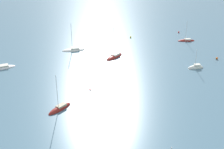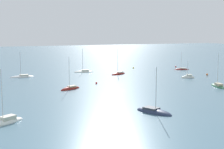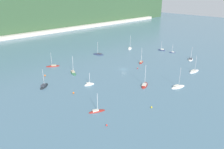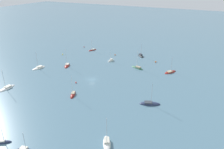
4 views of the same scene
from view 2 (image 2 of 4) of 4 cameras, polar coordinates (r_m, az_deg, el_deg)
The scene contains 14 objects.
ground_plane at distance 98.74m, azimuth 1.87°, elevation -1.89°, with size 600.00×600.00×0.00m, color slate.
sailboat_0 at distance 91.64m, azimuth -7.61°, elevation -2.65°, with size 7.15×4.62×10.23m.
sailboat_1 at distance 60.74m, azimuth -18.91°, elevation -8.28°, with size 7.86×5.89×10.77m.
sailboat_2 at distance 123.35m, azimuth 1.18°, elevation 0.07°, with size 8.28×5.85×11.45m.
sailboat_4 at distance 100.48m, azimuth 18.78°, elevation -2.06°, with size 4.94×8.69×10.86m.
sailboat_7 at distance 142.19m, azimuth 12.64°, elevation 0.90°, with size 6.77×4.20×8.41m.
sailboat_8 at distance 120.15m, azimuth -16.09°, elevation -0.43°, with size 8.77×3.16×10.14m.
sailboat_9 at distance 116.85m, azimuth 13.73°, elevation -0.56°, with size 5.44×3.02×7.25m.
sailboat_10 at distance 130.75m, azimuth -5.18°, elevation 0.48°, with size 8.61×4.85×10.62m.
sailboat_11 at distance 65.40m, azimuth 7.64°, elevation -6.86°, with size 6.07×9.08×10.35m.
mooring_buoy_0 at distance 151.96m, azimuth 11.58°, elevation 1.44°, with size 0.63×0.63×0.63m.
mooring_buoy_1 at distance 143.55m, azimuth 3.93°, elevation 1.23°, with size 0.65×0.65×0.65m.
mooring_buoy_3 at distance 125.77m, azimuth 17.00°, elevation 0.02°, with size 0.76×0.76×0.76m.
mooring_buoy_4 at distance 100.31m, azimuth -2.87°, elevation -1.56°, with size 0.64×0.64×0.64m.
Camera 2 is at (43.56, 87.09, 16.40)m, focal length 50.00 mm.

